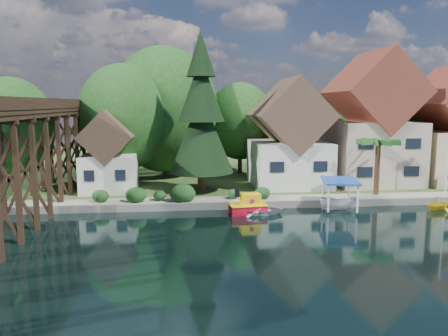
{
  "coord_description": "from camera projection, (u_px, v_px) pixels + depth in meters",
  "views": [
    {
      "loc": [
        -4.1,
        -27.95,
        8.89
      ],
      "look_at": [
        -0.72,
        6.0,
        3.84
      ],
      "focal_mm": 35.0,
      "sensor_mm": 36.0,
      "label": 1
    }
  ],
  "objects": [
    {
      "name": "bg_trees",
      "position": [
        226.0,
        118.0,
        49.17
      ],
      "size": [
        49.9,
        13.3,
        10.57
      ],
      "color": "#382314",
      "rests_on": "bank"
    },
    {
      "name": "house_left",
      "position": [
        289.0,
        140.0,
        44.9
      ],
      "size": [
        7.64,
        8.64,
        11.02
      ],
      "color": "silver",
      "rests_on": "bank"
    },
    {
      "name": "palm_tree",
      "position": [
        378.0,
        144.0,
        39.67
      ],
      "size": [
        4.04,
        4.04,
        5.47
      ],
      "color": "#382314",
      "rests_on": "bank"
    },
    {
      "name": "shrubs",
      "position": [
        176.0,
        193.0,
        37.7
      ],
      "size": [
        15.76,
        2.47,
        1.7
      ],
      "color": "#163914",
      "rests_on": "bank"
    },
    {
      "name": "seawall",
      "position": [
        276.0,
        204.0,
        37.44
      ],
      "size": [
        60.0,
        0.4,
        0.62
      ],
      "primitive_type": "cube",
      "color": "slate",
      "rests_on": "ground"
    },
    {
      "name": "trestle_bridge",
      "position": [
        18.0,
        152.0,
        31.96
      ],
      "size": [
        4.12,
        44.18,
        9.3
      ],
      "color": "black",
      "rests_on": "ground"
    },
    {
      "name": "promenade",
      "position": [
        295.0,
        198.0,
        38.88
      ],
      "size": [
        50.0,
        2.6,
        0.06
      ],
      "primitive_type": "cube",
      "color": "gray",
      "rests_on": "bank"
    },
    {
      "name": "house_center",
      "position": [
        371.0,
        127.0,
        46.08
      ],
      "size": [
        8.65,
        9.18,
        13.89
      ],
      "color": "#BAA691",
      "rests_on": "bank"
    },
    {
      "name": "boat_yellow",
      "position": [
        438.0,
        202.0,
        36.64
      ],
      "size": [
        2.99,
        2.74,
        1.32
      ],
      "primitive_type": "imported",
      "rotation": [
        0.0,
        0.0,
        1.84
      ],
      "color": "gold",
      "rests_on": "ground"
    },
    {
      "name": "bank",
      "position": [
        210.0,
        164.0,
        62.65
      ],
      "size": [
        140.0,
        52.0,
        0.5
      ],
      "primitive_type": "cube",
      "color": "#315220",
      "rests_on": "ground"
    },
    {
      "name": "boat_white_a",
      "position": [
        260.0,
        209.0,
        35.44
      ],
      "size": [
        3.9,
        2.8,
        0.8
      ],
      "primitive_type": "imported",
      "rotation": [
        0.0,
        0.0,
        1.56
      ],
      "color": "silver",
      "rests_on": "ground"
    },
    {
      "name": "ground",
      "position": [
        244.0,
        237.0,
        29.22
      ],
      "size": [
        140.0,
        140.0,
        0.0
      ],
      "primitive_type": "plane",
      "color": "black",
      "rests_on": "ground"
    },
    {
      "name": "conifer",
      "position": [
        201.0,
        116.0,
        41.22
      ],
      "size": [
        6.1,
        6.1,
        15.03
      ],
      "color": "#382314",
      "rests_on": "bank"
    },
    {
      "name": "tugboat",
      "position": [
        248.0,
        206.0,
        35.46
      ],
      "size": [
        3.16,
        1.93,
        2.19
      ],
      "color": "red",
      "rests_on": "ground"
    },
    {
      "name": "shed",
      "position": [
        109.0,
        157.0,
        41.85
      ],
      "size": [
        5.09,
        5.4,
        7.85
      ],
      "color": "silver",
      "rests_on": "bank"
    },
    {
      "name": "boat_canopy",
      "position": [
        339.0,
        197.0,
        36.54
      ],
      "size": [
        3.52,
        4.51,
        2.61
      ],
      "color": "silver",
      "rests_on": "ground"
    }
  ]
}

